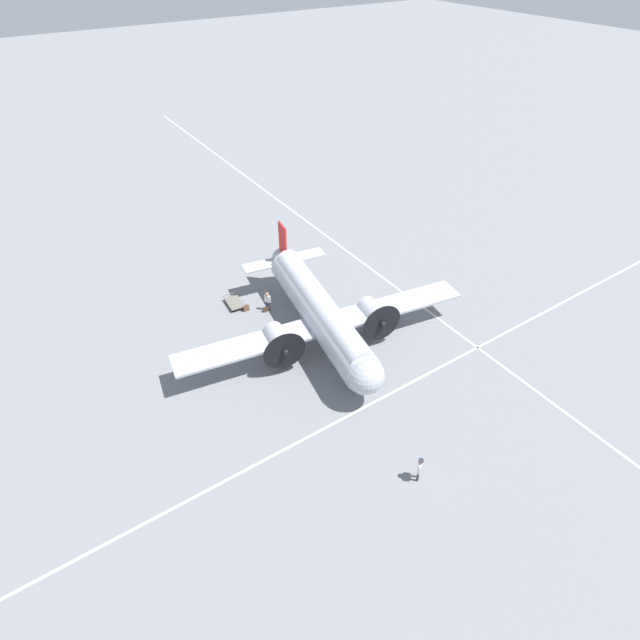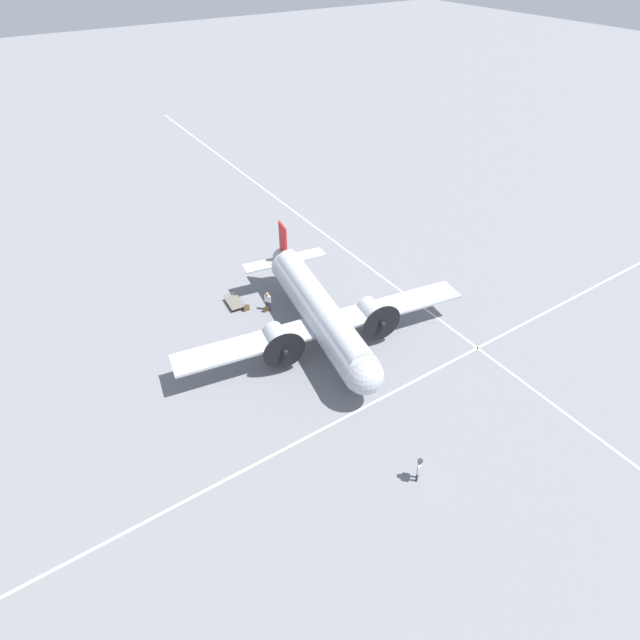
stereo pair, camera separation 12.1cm
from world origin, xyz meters
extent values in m
plane|color=slate|center=(0.00, 0.00, 0.00)|extent=(300.00, 300.00, 0.00)
cube|color=silver|center=(0.00, 7.44, 0.00)|extent=(120.00, 0.16, 0.01)
cube|color=silver|center=(-9.15, 0.00, 0.00)|extent=(0.16, 120.00, 0.01)
cylinder|color=#ADB2BC|center=(0.00, 0.00, 2.41)|extent=(4.96, 14.36, 2.61)
cylinder|color=silver|center=(0.00, 0.00, 3.13)|extent=(4.07, 13.55, 1.83)
sphere|color=#ADB2BC|center=(1.19, 6.96, 2.41)|extent=(2.48, 2.48, 2.48)
cylinder|color=#ADB2BC|center=(-1.19, -6.96, 2.54)|extent=(1.88, 2.96, 1.44)
cube|color=red|center=(-1.28, -7.47, 4.37)|extent=(0.40, 1.55, 3.01)
cube|color=#ADB2BC|center=(-1.25, -7.30, 2.67)|extent=(7.18, 2.55, 0.10)
cube|color=#ADB2BC|center=(0.17, 1.02, 2.08)|extent=(22.09, 5.92, 0.20)
cylinder|color=#ADB2BC|center=(-3.48, 1.89, 2.10)|extent=(1.82, 2.62, 1.44)
cylinder|color=black|center=(-3.25, 3.19, 2.10)|extent=(2.98, 0.55, 3.02)
sphere|color=black|center=(-3.23, 3.31, 2.10)|extent=(0.50, 0.50, 0.50)
cylinder|color=#ADB2BC|center=(3.91, 0.62, 2.10)|extent=(1.82, 2.62, 1.44)
cylinder|color=black|center=(4.13, 1.93, 2.10)|extent=(2.98, 0.55, 3.02)
sphere|color=black|center=(4.15, 2.05, 2.10)|extent=(0.50, 0.50, 0.50)
cylinder|color=#4C4C51|center=(-3.52, 1.65, 1.04)|extent=(0.18, 0.18, 0.98)
cylinder|color=black|center=(-3.52, 1.65, 0.55)|extent=(0.48, 1.13, 1.10)
cylinder|color=#4C4C51|center=(3.87, 0.39, 1.04)|extent=(0.18, 0.18, 0.98)
cylinder|color=black|center=(3.87, 0.39, 0.55)|extent=(0.48, 1.13, 1.10)
cylinder|color=#4C4C51|center=(0.93, 5.43, 0.79)|extent=(0.14, 0.14, 0.88)
cylinder|color=black|center=(0.93, 5.43, 0.35)|extent=(0.30, 0.72, 0.70)
cylinder|color=#2D2D33|center=(2.26, 13.43, 0.42)|extent=(0.12, 0.12, 0.85)
cylinder|color=#2D2D33|center=(2.06, 13.27, 0.42)|extent=(0.12, 0.12, 0.85)
cube|color=white|center=(2.16, 13.35, 1.16)|extent=(0.44, 0.41, 0.63)
sphere|color=tan|center=(2.16, 13.35, 1.62)|extent=(0.28, 0.28, 0.28)
cylinder|color=white|center=(2.36, 13.51, 1.13)|extent=(0.10, 0.10, 0.60)
cylinder|color=white|center=(1.96, 13.19, 1.13)|extent=(0.10, 0.10, 0.60)
cube|color=maroon|center=(2.22, 13.27, 1.24)|extent=(0.05, 0.04, 0.41)
cylinder|color=#2D2D33|center=(2.16, 13.35, 1.74)|extent=(0.42, 0.42, 0.07)
cylinder|color=navy|center=(1.69, -5.31, 0.41)|extent=(0.12, 0.12, 0.82)
cylinder|color=navy|center=(1.57, -5.10, 0.41)|extent=(0.12, 0.12, 0.82)
cube|color=white|center=(1.63, -5.21, 1.13)|extent=(0.36, 0.43, 0.61)
sphere|color=tan|center=(1.63, -5.21, 1.57)|extent=(0.27, 0.27, 0.27)
cylinder|color=white|center=(1.75, -5.42, 1.09)|extent=(0.10, 0.10, 0.58)
cylinder|color=white|center=(1.50, -5.00, 1.09)|extent=(0.10, 0.10, 0.58)
cube|color=brown|center=(3.16, -6.08, 0.26)|extent=(0.47, 0.18, 0.52)
cube|color=#4A3520|center=(3.16, -6.08, 0.55)|extent=(0.17, 0.12, 0.02)
cube|color=#47331E|center=(1.87, -5.10, 0.22)|extent=(0.46, 0.15, 0.43)
cube|color=#312315|center=(1.87, -5.10, 0.46)|extent=(0.16, 0.10, 0.02)
cube|color=#6B665B|center=(3.65, -7.28, 0.30)|extent=(1.32, 2.06, 0.04)
cube|color=#6B665B|center=(3.56, -8.23, 0.54)|extent=(1.15, 0.14, 0.04)
cylinder|color=#6B665B|center=(3.02, -8.18, 0.43)|extent=(0.04, 0.04, 0.22)
cylinder|color=#6B665B|center=(4.11, -8.28, 0.43)|extent=(0.04, 0.04, 0.22)
cylinder|color=black|center=(3.25, -6.49, 0.14)|extent=(0.08, 0.28, 0.28)
cylinder|color=black|center=(4.17, -6.57, 0.14)|extent=(0.08, 0.28, 0.28)
cylinder|color=black|center=(3.12, -7.98, 0.14)|extent=(0.08, 0.28, 0.28)
cylinder|color=black|center=(4.04, -8.06, 0.14)|extent=(0.08, 0.28, 0.28)
camera|label=1|loc=(15.85, 24.01, 24.87)|focal=28.00mm
camera|label=2|loc=(15.75, 24.08, 24.87)|focal=28.00mm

